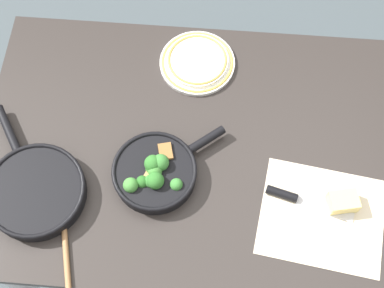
# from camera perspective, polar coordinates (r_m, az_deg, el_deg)

# --- Properties ---
(ground_plane) EXTENTS (14.00, 14.00, 0.00)m
(ground_plane) POSITION_cam_1_polar(r_m,az_deg,el_deg) (2.22, -0.00, -8.61)
(ground_plane) COLOR #424C51
(dining_table_red) EXTENTS (1.18, 0.82, 0.77)m
(dining_table_red) POSITION_cam_1_polar(r_m,az_deg,el_deg) (1.58, -0.00, -1.73)
(dining_table_red) COLOR #2D2826
(dining_table_red) RESTS_ON ground_plane
(skillet_broccoli) EXTENTS (0.30, 0.27, 0.08)m
(skillet_broccoli) POSITION_cam_1_polar(r_m,az_deg,el_deg) (1.44, -3.91, -2.97)
(skillet_broccoli) COLOR black
(skillet_broccoli) RESTS_ON dining_table_red
(skillet_eggs) EXTENTS (0.30, 0.38, 0.05)m
(skillet_eggs) POSITION_cam_1_polar(r_m,az_deg,el_deg) (1.48, -16.34, -4.75)
(skillet_eggs) COLOR black
(skillet_eggs) RESTS_ON dining_table_red
(wooden_spoon) EXTENTS (0.11, 0.33, 0.02)m
(wooden_spoon) POSITION_cam_1_polar(r_m,az_deg,el_deg) (1.44, -13.45, -9.31)
(wooden_spoon) COLOR #996B42
(wooden_spoon) RESTS_ON dining_table_red
(parchment_sheet) EXTENTS (0.36, 0.31, 0.00)m
(parchment_sheet) POSITION_cam_1_polar(r_m,az_deg,el_deg) (1.46, 13.69, -7.51)
(parchment_sheet) COLOR beige
(parchment_sheet) RESTS_ON dining_table_red
(grater_knife) EXTENTS (0.24, 0.09, 0.02)m
(grater_knife) POSITION_cam_1_polar(r_m,az_deg,el_deg) (1.46, 11.09, -5.77)
(grater_knife) COLOR silver
(grater_knife) RESTS_ON dining_table_red
(cheese_block) EXTENTS (0.09, 0.07, 0.05)m
(cheese_block) POSITION_cam_1_polar(r_m,az_deg,el_deg) (1.47, 15.79, -5.96)
(cheese_block) COLOR #EFD67A
(cheese_block) RESTS_ON dining_table_red
(dinner_plate_stack) EXTENTS (0.23, 0.23, 0.03)m
(dinner_plate_stack) POSITION_cam_1_polar(r_m,az_deg,el_deg) (1.62, 0.57, 8.78)
(dinner_plate_stack) COLOR white
(dinner_plate_stack) RESTS_ON dining_table_red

